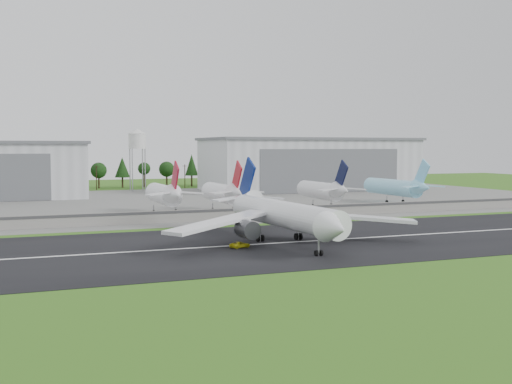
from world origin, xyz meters
name	(u,v)px	position (x,y,z in m)	size (l,w,h in m)	color
ground	(339,248)	(0.00, 0.00, 0.00)	(600.00, 600.00, 0.00)	#376818
runway	(317,241)	(0.00, 10.00, 0.05)	(320.00, 60.00, 0.10)	black
runway_centerline	(317,241)	(0.00, 10.00, 0.11)	(220.00, 1.00, 0.02)	white
apron	(185,202)	(0.00, 120.00, 0.05)	(320.00, 150.00, 0.10)	slate
blast_fence	(245,213)	(0.00, 54.99, 1.81)	(240.00, 0.61, 3.50)	gray
hangar_east	(309,164)	(75.00, 164.92, 12.63)	(102.00, 47.00, 25.20)	silver
water_tower	(137,139)	(-5.00, 185.00, 24.55)	(8.40, 8.40, 29.40)	#99999E
utility_poles	(142,189)	(0.00, 200.00, 0.00)	(230.00, 3.00, 12.00)	black
treeline	(136,187)	(0.00, 215.00, 0.00)	(320.00, 16.00, 22.00)	black
main_airliner	(285,221)	(-7.82, 9.56, 4.89)	(57.21, 59.21, 18.17)	white
ground_vehicle	(240,245)	(-19.15, 6.92, 0.73)	(2.10, 4.55, 1.27)	yellow
parked_jet_red_a	(166,194)	(-17.80, 76.58, 6.34)	(7.36, 31.29, 16.86)	white
parked_jet_red_b	(224,193)	(1.22, 76.58, 6.28)	(7.36, 31.29, 16.79)	white
parked_jet_navy	(324,190)	(36.79, 76.57, 6.23)	(7.36, 31.29, 16.74)	silver
parked_jet_skyblue	(397,187)	(69.32, 81.58, 6.23)	(7.36, 37.29, 16.79)	#90DBF8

